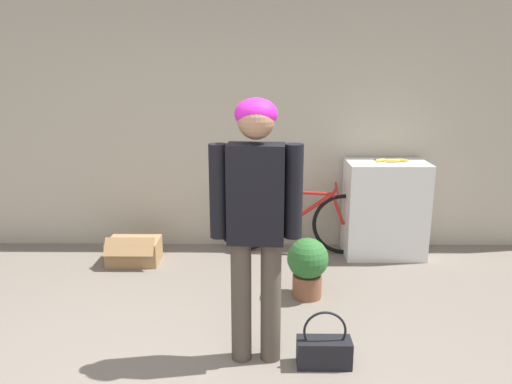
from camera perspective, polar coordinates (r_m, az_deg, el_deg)
wall_back at (r=5.17m, az=-2.94°, el=7.79°), size 8.00×0.07×2.60m
side_shelf at (r=5.18m, az=14.48°, el=-1.88°), size 0.79×0.49×0.96m
person at (r=3.06m, az=0.00°, el=-1.91°), size 0.57×0.24×1.71m
bicycle at (r=5.13m, az=4.35°, el=-3.25°), size 1.63×0.46×0.70m
banana at (r=5.06m, az=15.18°, el=3.51°), size 0.35×0.09×0.04m
handbag at (r=3.40m, az=7.79°, el=-17.46°), size 0.35×0.15×0.38m
cardboard_box at (r=5.07m, az=-13.77°, el=-6.55°), size 0.49×0.40×0.30m
potted_plant at (r=4.19m, az=5.91°, el=-8.26°), size 0.34×0.34×0.51m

